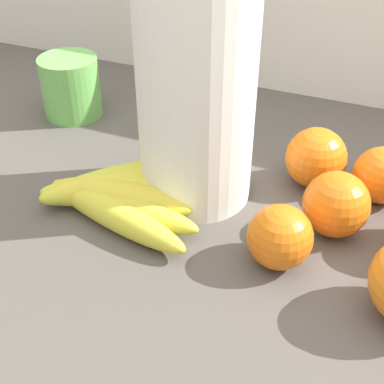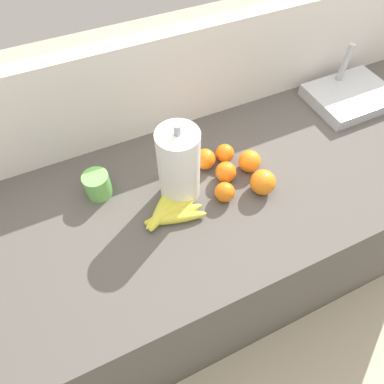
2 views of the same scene
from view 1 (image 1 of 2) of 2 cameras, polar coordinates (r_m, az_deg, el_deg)
name	(u,v)px [view 1 (image 1 of 2)]	position (r m, az deg, el deg)	size (l,w,h in m)	color
banana_bunch	(127,193)	(0.59, -6.99, -0.11)	(0.21, 0.19, 0.04)	gold
orange_back_left	(280,237)	(0.52, 9.39, -4.78)	(0.06, 0.06, 0.06)	orange
orange_back_right	(316,158)	(0.63, 13.14, 3.58)	(0.07, 0.07, 0.07)	orange
orange_right	(382,175)	(0.63, 19.68, 1.71)	(0.06, 0.06, 0.06)	orange
orange_far_right	(336,204)	(0.57, 15.18, -1.28)	(0.07, 0.07, 0.07)	orange
paper_towel_roll	(196,87)	(0.56, 0.46, 11.14)	(0.12, 0.12, 0.29)	white
mug	(71,87)	(0.79, -12.85, 10.94)	(0.08, 0.08, 0.09)	#6CBF56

